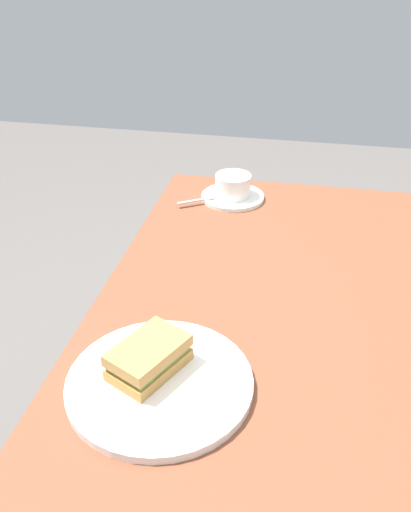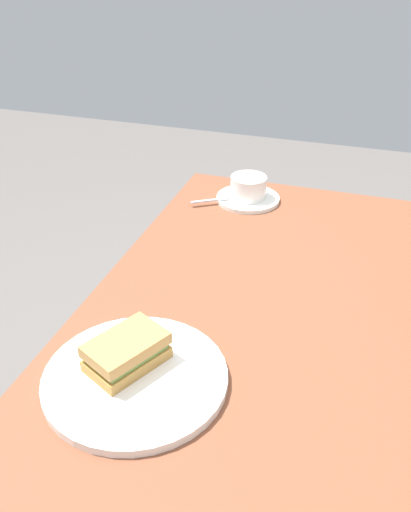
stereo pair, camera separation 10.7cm
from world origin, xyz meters
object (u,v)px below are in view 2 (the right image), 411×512
sandwich_plate (136,378)px  spoon (217,199)px  dining_table (302,371)px  sandwich_front (127,352)px  coffee_saucer (248,199)px  coffee_cup (248,186)px

sandwich_plate → spoon: spoon is taller
dining_table → sandwich_front: 0.36m
coffee_saucer → spoon: size_ratio=1.74×
dining_table → sandwich_front: bearing=-49.5°
sandwich_front → coffee_cup: bearing=177.7°
dining_table → sandwich_plate: 0.34m
coffee_cup → spoon: 0.08m
sandwich_front → coffee_cup: size_ratio=1.45×
dining_table → coffee_cup: (-0.43, -0.22, 0.16)m
dining_table → coffee_saucer: 0.50m
coffee_cup → dining_table: bearing=27.0°
sandwich_plate → coffee_saucer: size_ratio=1.79×
coffee_cup → spoon: coffee_cup is taller
sandwich_plate → coffee_saucer: (-0.66, 0.01, -0.00)m
sandwich_plate → coffee_saucer: sandwich_plate is taller
sandwich_front → coffee_saucer: bearing=177.6°
sandwich_front → sandwich_plate: bearing=49.4°
sandwich_front → coffee_cup: 0.64m
dining_table → coffee_saucer: (-0.43, -0.22, 0.12)m
dining_table → coffee_saucer: size_ratio=7.10×
coffee_cup → sandwich_plate: bearing=-0.5°
sandwich_front → coffee_saucer: (-0.64, 0.03, -0.03)m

